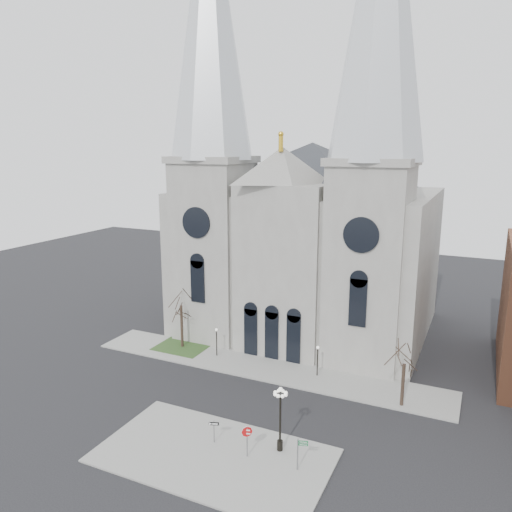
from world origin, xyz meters
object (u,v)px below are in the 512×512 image
at_px(globe_lamp, 280,411).
at_px(street_name_sign, 299,452).
at_px(stop_sign, 247,435).
at_px(one_way_sign, 214,428).

height_order(globe_lamp, street_name_sign, globe_lamp).
bearing_deg(street_name_sign, globe_lamp, 125.44).
distance_m(stop_sign, street_name_sign, 4.18).
relative_size(globe_lamp, one_way_sign, 2.85).
xyz_separation_m(globe_lamp, one_way_sign, (-5.23, -1.25, -2.08)).
height_order(stop_sign, globe_lamp, globe_lamp).
xyz_separation_m(one_way_sign, street_name_sign, (7.41, -0.42, 0.16)).
bearing_deg(stop_sign, globe_lamp, 25.82).
distance_m(globe_lamp, one_way_sign, 5.77).
bearing_deg(stop_sign, one_way_sign, 153.48).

